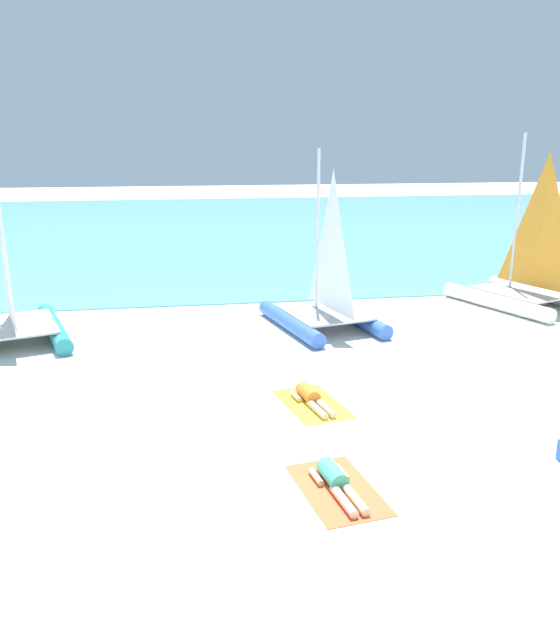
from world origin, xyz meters
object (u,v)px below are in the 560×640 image
at_px(sailboat_blue, 324,303).
at_px(sailboat_teal, 12,314).
at_px(sunbather_right, 311,397).
at_px(sunbather_middle, 336,480).
at_px(towel_right, 312,404).
at_px(sailboat_white, 524,281).
at_px(towel_middle, 337,489).

bearing_deg(sailboat_blue, sailboat_teal, 166.94).
bearing_deg(sunbather_right, sunbather_middle, -107.15).
relative_size(sailboat_teal, sailboat_blue, 1.04).
relative_size(sailboat_blue, sunbather_right, 3.22).
distance_m(sailboat_blue, towel_right, 5.66).
distance_m(sailboat_teal, sailboat_white, 15.58).
relative_size(sailboat_blue, towel_right, 2.64).
bearing_deg(towel_middle, sailboat_teal, 127.40).
xyz_separation_m(sailboat_white, sunbather_right, (-8.52, -6.76, -0.68)).
xyz_separation_m(sailboat_teal, sailboat_white, (15.52, 1.39, 0.04)).
bearing_deg(sunbather_right, sailboat_white, 26.65).
xyz_separation_m(sailboat_blue, towel_right, (-1.51, -5.40, -0.74)).
distance_m(sailboat_white, towel_middle, 13.47).
distance_m(sailboat_blue, sunbather_middle, 8.87).
bearing_deg(sailboat_white, sailboat_teal, 164.30).
bearing_deg(towel_right, sailboat_white, 38.74).
bearing_deg(towel_right, sailboat_teal, 142.23).
bearing_deg(sailboat_teal, towel_middle, -69.46).
distance_m(sailboat_blue, towel_middle, 8.95).
height_order(towel_middle, towel_right, same).
bearing_deg(sailboat_white, sunbather_middle, -152.06).
relative_size(towel_middle, towel_right, 1.00).
height_order(sailboat_teal, sunbather_middle, sailboat_teal).
distance_m(sailboat_blue, sunbather_right, 5.59).
bearing_deg(sunbather_right, sailboat_blue, 62.33).
height_order(sailboat_blue, sunbather_middle, sailboat_blue).
relative_size(sailboat_white, sunbather_right, 3.51).
distance_m(sailboat_white, towel_right, 10.94).
bearing_deg(sailboat_white, towel_right, -162.09).
distance_m(towel_middle, towel_right, 3.34).
distance_m(sailboat_blue, sailboat_white, 7.14).
height_order(towel_middle, sunbather_middle, sunbather_middle).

